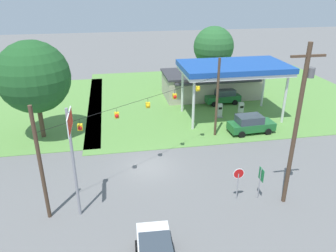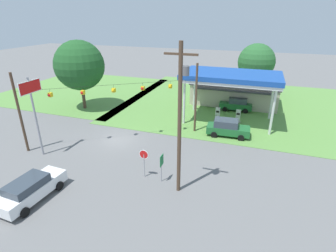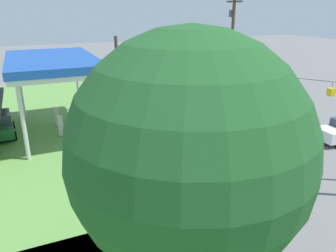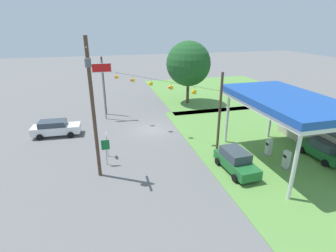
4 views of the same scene
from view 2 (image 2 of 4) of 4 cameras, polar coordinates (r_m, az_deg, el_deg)
name	(u,v)px [view 2 (image 2 of 4)]	position (r m, az deg, el deg)	size (l,w,h in m)	color
ground_plane	(118,140)	(28.68, -10.86, -3.02)	(160.00, 160.00, 0.00)	slate
grass_verge_station_corner	(247,105)	(40.96, 16.88, 4.48)	(36.00, 28.00, 0.04)	#5B8E42
grass_verge_opposite_corner	(83,90)	(49.69, -18.05, 7.54)	(24.00, 24.00, 0.04)	#5B8E42
gas_station_canopy	(231,77)	(32.36, 13.62, 10.27)	(11.38, 6.55, 6.10)	silver
gas_station_store	(234,93)	(40.57, 14.24, 7.03)	(12.49, 6.61, 3.30)	#B2A893
fuel_pump_near	(218,114)	(33.85, 10.74, 2.56)	(0.71, 0.56, 1.62)	gray
fuel_pump_far	(238,116)	(33.62, 14.99, 2.02)	(0.71, 0.56, 1.62)	gray
car_at_pumps_front	(228,128)	(29.52, 12.83, -0.37)	(4.70, 2.30, 1.87)	#1E602D
car_at_pumps_rear	(236,104)	(37.76, 14.65, 4.67)	(4.46, 2.29, 1.87)	#1E602D
car_on_crossroad	(31,189)	(21.66, -27.68, -12.03)	(2.31, 5.18, 1.77)	white
stop_sign_roadside	(144,158)	(21.34, -5.27, -6.85)	(0.80, 0.08, 2.50)	#99999E
stop_sign_overhead	(33,101)	(26.16, -27.38, 4.87)	(0.22, 2.38, 7.51)	gray
route_sign	(162,163)	(20.74, -1.41, -8.05)	(0.10, 0.70, 2.40)	gray
utility_pole_main	(180,116)	(17.78, 2.68, 2.23)	(2.20, 0.44, 10.99)	#4C3828
signal_span_gantry	(115,102)	(27.07, -11.56, 5.21)	(14.68, 10.24, 7.77)	#4C3828
tree_behind_station	(256,62)	(46.70, 18.67, 13.04)	(5.99, 5.99, 8.18)	#4C3828
tree_west_verge	(79,65)	(38.13, -18.72, 12.37)	(6.68, 6.68, 9.43)	#4C3828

